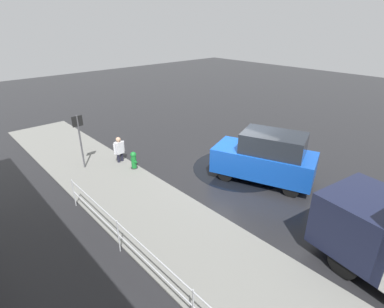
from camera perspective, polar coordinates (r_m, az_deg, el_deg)
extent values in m
plane|color=black|center=(12.80, 7.96, -3.80)|extent=(60.00, 60.00, 0.00)
cube|color=slate|center=(10.35, -7.59, -11.09)|extent=(24.00, 3.20, 0.04)
cube|color=blue|center=(12.21, 13.40, -1.52)|extent=(4.25, 2.96, 0.99)
cube|color=#1E232B|center=(11.81, 15.26, 2.04)|extent=(2.72, 2.22, 0.77)
cylinder|color=black|center=(12.14, 6.44, -3.75)|extent=(0.64, 0.42, 0.60)
cylinder|color=black|center=(13.35, 8.67, -1.17)|extent=(0.64, 0.42, 0.60)
cylinder|color=black|center=(11.62, 18.40, -6.31)|extent=(0.64, 0.42, 0.60)
cylinder|color=black|center=(12.88, 19.53, -3.37)|extent=(0.64, 0.42, 0.60)
cube|color=#191E38|center=(9.15, 30.36, -11.33)|extent=(2.32, 2.39, 1.50)
cylinder|color=black|center=(8.88, 27.14, -17.82)|extent=(0.83, 0.40, 0.80)
cylinder|color=black|center=(10.22, 32.41, -13.13)|extent=(0.83, 0.40, 0.80)
cylinder|color=#197A2D|center=(13.22, -11.01, -1.57)|extent=(0.22, 0.22, 0.62)
sphere|color=#197A2D|center=(13.07, -11.14, -0.14)|extent=(0.26, 0.26, 0.26)
cylinder|color=#197A2D|center=(13.06, -10.66, -1.50)|extent=(0.10, 0.09, 0.09)
cylinder|color=#197A2D|center=(13.31, -11.40, -1.05)|extent=(0.10, 0.09, 0.09)
cylinder|color=#2D2D2D|center=(13.34, -10.92, -2.65)|extent=(0.31, 0.31, 0.06)
cube|color=silver|center=(13.80, -13.72, 1.20)|extent=(0.28, 0.38, 0.55)
sphere|color=tan|center=(13.66, -13.88, 2.68)|extent=(0.22, 0.22, 0.22)
cylinder|color=#1E1E2D|center=(14.04, -13.23, -0.57)|extent=(0.13, 0.13, 0.45)
cylinder|color=#1E1E2D|center=(13.95, -13.82, -0.80)|extent=(0.13, 0.13, 0.45)
cylinder|color=silver|center=(13.92, -12.93, 1.49)|extent=(0.09, 0.09, 0.50)
cylinder|color=silver|center=(13.68, -14.53, 0.90)|extent=(0.09, 0.09, 0.50)
cylinder|color=#B7BABF|center=(6.95, 0.21, -27.31)|extent=(0.04, 0.04, 1.05)
cylinder|color=#B7BABF|center=(8.77, -13.81, -14.95)|extent=(0.04, 0.04, 1.05)
cylinder|color=#B7BABF|center=(11.14, -21.58, -6.89)|extent=(0.04, 0.04, 1.05)
cylinder|color=#B7BABF|center=(7.44, -8.12, -17.97)|extent=(9.13, 0.04, 0.04)
cylinder|color=#B7BABF|center=(7.73, -7.93, -20.28)|extent=(9.13, 0.04, 0.04)
cylinder|color=#4C4C51|center=(13.54, -20.42, 2.05)|extent=(0.07, 0.07, 2.40)
cube|color=black|center=(13.23, -21.01, 5.85)|extent=(0.04, 0.44, 0.44)
cylinder|color=black|center=(13.29, 8.93, -2.73)|extent=(4.03, 4.03, 0.01)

